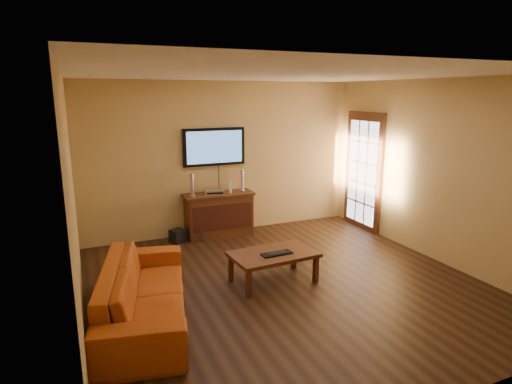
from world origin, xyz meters
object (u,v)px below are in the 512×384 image
speaker_right (242,181)px  subwoofer (178,236)px  av_receiver (214,192)px  game_console (231,187)px  sofa (144,283)px  media_console (219,215)px  bottle (203,237)px  coffee_table (273,256)px  speaker_left (192,186)px  television (214,147)px  keyboard (277,253)px

speaker_right → subwoofer: size_ratio=1.72×
av_receiver → game_console: 0.32m
sofa → speaker_right: 3.32m
game_console → subwoofer: 1.26m
media_console → av_receiver: bearing=-169.7°
game_console → bottle: bearing=-134.9°
av_receiver → game_console: bearing=16.0°
av_receiver → coffee_table: bearing=-73.3°
speaker_right → game_console: size_ratio=1.86×
av_receiver → bottle: 0.80m
coffee_table → speaker_left: 2.26m
speaker_left → bottle: bearing=-67.7°
subwoofer → bottle: bottle is taller
television → sofa: bearing=-122.6°
media_console → bottle: bearing=-146.7°
bottle → keyboard: bearing=-77.0°
subwoofer → bottle: 0.43m
media_console → subwoofer: media_console is taller
keyboard → sofa: bearing=-172.2°
speaker_left → av_receiver: bearing=-0.7°
subwoofer → media_console: bearing=-20.5°
television → game_console: television is taller
coffee_table → speaker_right: (0.41, 2.16, 0.58)m
media_console → keyboard: size_ratio=2.89×
speaker_left → av_receiver: (0.39, -0.01, -0.14)m
sofa → subwoofer: 2.58m
sofa → game_console: bearing=-26.4°
sofa → speaker_right: bearing=-29.1°
subwoofer → speaker_left: bearing=-16.2°
television → av_receiver: (-0.08, -0.21, -0.76)m
media_console → game_console: game_console is taller
speaker_right → keyboard: size_ratio=0.90×
media_console → game_console: size_ratio=6.00×
av_receiver → game_console: (0.31, 0.02, 0.06)m
speaker_left → subwoofer: bearing=-171.9°
media_console → av_receiver: (-0.08, -0.01, 0.42)m
media_console → television: 1.20m
media_console → av_receiver: av_receiver is taller
coffee_table → sofa: (-1.74, -0.31, 0.07)m
speaker_left → av_receiver: 0.42m
bottle → keyboard: (0.45, -1.95, 0.32)m
sofa → speaker_right: size_ratio=5.87×
sofa → subwoofer: bearing=-9.3°
television → subwoofer: size_ratio=5.04×
media_console → speaker_left: speaker_left is taller
television → sofa: (-1.68, -2.63, -1.13)m
television → subwoofer: 1.66m
av_receiver → bottle: (-0.30, -0.23, -0.71)m
speaker_left → game_console: speaker_left is taller
sofa → speaker_left: 2.76m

